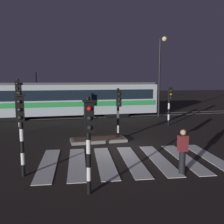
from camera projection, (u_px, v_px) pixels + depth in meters
ground_plane at (120, 148)px, 13.28m from camera, size 120.00×120.00×0.00m
rail_near at (89, 118)px, 23.56m from camera, size 80.00×0.12×0.03m
rail_far at (87, 116)px, 24.94m from camera, size 80.00×0.12×0.03m
crosswalk_zebra at (132, 160)px, 11.25m from camera, size 8.35×5.14×0.02m
traffic_island at (98, 140)px, 14.71m from camera, size 3.15×1.24×0.18m
traffic_light_kerb_mid_left at (89, 132)px, 7.67m from camera, size 0.36×0.42×3.05m
traffic_light_median_centre at (118, 106)px, 14.72m from camera, size 0.36×0.42×3.04m
traffic_light_corner_far_right at (170, 100)px, 19.35m from camera, size 0.36×0.42×3.02m
traffic_light_corner_far_left at (18, 98)px, 16.11m from camera, size 0.36×0.42×3.60m
traffic_light_corner_near_left at (21, 122)px, 9.12m from camera, size 0.36×0.42×3.12m
street_lamp_trackside_right at (161, 67)px, 23.57m from camera, size 0.44×1.21×7.30m
tram at (66, 99)px, 23.54m from camera, size 17.18×2.58×4.15m
pedestrian_waiting_at_kerb at (183, 151)px, 9.61m from camera, size 0.36×0.24×1.71m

